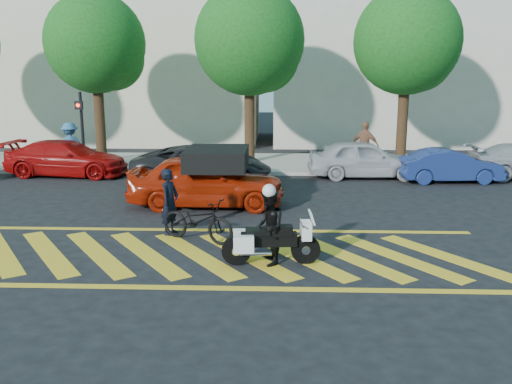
{
  "coord_description": "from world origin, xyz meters",
  "views": [
    {
      "loc": [
        1.13,
        -11.3,
        3.9
      ],
      "look_at": [
        0.66,
        1.69,
        1.05
      ],
      "focal_mm": 38.0,
      "sensor_mm": 36.0,
      "label": 1
    }
  ],
  "objects_px": {
    "officer_moto": "(269,228)",
    "parked_mid_right": "(364,159)",
    "bicycle": "(198,220)",
    "red_convertible": "(207,181)",
    "parked_left": "(67,158)",
    "officer_bike": "(170,202)",
    "police_motorcycle": "(270,241)",
    "parked_right": "(450,166)",
    "parked_mid_left": "(202,165)"
  },
  "relations": [
    {
      "from": "red_convertible",
      "to": "parked_right",
      "type": "relative_size",
      "value": 1.25
    },
    {
      "from": "police_motorcycle",
      "to": "parked_mid_right",
      "type": "bearing_deg",
      "value": 65.85
    },
    {
      "from": "officer_bike",
      "to": "officer_moto",
      "type": "bearing_deg",
      "value": -112.11
    },
    {
      "from": "officer_moto",
      "to": "red_convertible",
      "type": "height_order",
      "value": "officer_moto"
    },
    {
      "from": "officer_moto",
      "to": "parked_right",
      "type": "xyz_separation_m",
      "value": [
        6.49,
        8.99,
        -0.18
      ]
    },
    {
      "from": "officer_moto",
      "to": "red_convertible",
      "type": "distance_m",
      "value": 5.34
    },
    {
      "from": "red_convertible",
      "to": "parked_left",
      "type": "relative_size",
      "value": 0.98
    },
    {
      "from": "red_convertible",
      "to": "parked_left",
      "type": "height_order",
      "value": "red_convertible"
    },
    {
      "from": "bicycle",
      "to": "red_convertible",
      "type": "xyz_separation_m",
      "value": [
        -0.22,
        3.46,
        0.27
      ]
    },
    {
      "from": "parked_left",
      "to": "officer_bike",
      "type": "bearing_deg",
      "value": -139.71
    },
    {
      "from": "parked_left",
      "to": "parked_mid_left",
      "type": "relative_size",
      "value": 0.95
    },
    {
      "from": "red_convertible",
      "to": "officer_moto",
      "type": "bearing_deg",
      "value": -158.74
    },
    {
      "from": "bicycle",
      "to": "parked_mid_left",
      "type": "distance_m",
      "value": 6.87
    },
    {
      "from": "red_convertible",
      "to": "parked_right",
      "type": "height_order",
      "value": "red_convertible"
    },
    {
      "from": "officer_moto",
      "to": "parked_left",
      "type": "xyz_separation_m",
      "value": [
        -7.98,
        9.74,
        -0.1
      ]
    },
    {
      "from": "officer_moto",
      "to": "parked_mid_right",
      "type": "height_order",
      "value": "officer_moto"
    },
    {
      "from": "bicycle",
      "to": "police_motorcycle",
      "type": "xyz_separation_m",
      "value": [
        1.72,
        -1.52,
        -0.02
      ]
    },
    {
      "from": "officer_bike",
      "to": "parked_right",
      "type": "relative_size",
      "value": 0.44
    },
    {
      "from": "police_motorcycle",
      "to": "parked_left",
      "type": "height_order",
      "value": "parked_left"
    },
    {
      "from": "parked_mid_left",
      "to": "parked_mid_right",
      "type": "height_order",
      "value": "parked_mid_right"
    },
    {
      "from": "police_motorcycle",
      "to": "parked_mid_right",
      "type": "xyz_separation_m",
      "value": [
        3.48,
        9.75,
        0.23
      ]
    },
    {
      "from": "bicycle",
      "to": "parked_left",
      "type": "bearing_deg",
      "value": 63.75
    },
    {
      "from": "officer_bike",
      "to": "red_convertible",
      "type": "distance_m",
      "value": 2.95
    },
    {
      "from": "parked_mid_right",
      "to": "bicycle",
      "type": "bearing_deg",
      "value": 146.23
    },
    {
      "from": "police_motorcycle",
      "to": "parked_right",
      "type": "height_order",
      "value": "parked_right"
    },
    {
      "from": "red_convertible",
      "to": "parked_left",
      "type": "bearing_deg",
      "value": 51.93
    },
    {
      "from": "police_motorcycle",
      "to": "parked_right",
      "type": "distance_m",
      "value": 11.08
    },
    {
      "from": "officer_bike",
      "to": "parked_left",
      "type": "bearing_deg",
      "value": 53.85
    },
    {
      "from": "police_motorcycle",
      "to": "officer_moto",
      "type": "xyz_separation_m",
      "value": [
        -0.01,
        0.0,
        0.29
      ]
    },
    {
      "from": "officer_moto",
      "to": "parked_mid_right",
      "type": "xyz_separation_m",
      "value": [
        3.49,
        9.74,
        -0.06
      ]
    },
    {
      "from": "officer_bike",
      "to": "bicycle",
      "type": "xyz_separation_m",
      "value": [
        0.76,
        -0.56,
        -0.31
      ]
    },
    {
      "from": "officer_moto",
      "to": "parked_mid_left",
      "type": "distance_m",
      "value": 8.71
    },
    {
      "from": "bicycle",
      "to": "parked_left",
      "type": "distance_m",
      "value": 10.34
    },
    {
      "from": "bicycle",
      "to": "police_motorcycle",
      "type": "height_order",
      "value": "bicycle"
    },
    {
      "from": "red_convertible",
      "to": "officer_bike",
      "type": "bearing_deg",
      "value": 169.6
    },
    {
      "from": "officer_bike",
      "to": "police_motorcycle",
      "type": "bearing_deg",
      "value": -111.99
    },
    {
      "from": "officer_bike",
      "to": "parked_mid_left",
      "type": "bearing_deg",
      "value": 18.52
    },
    {
      "from": "bicycle",
      "to": "officer_moto",
      "type": "xyz_separation_m",
      "value": [
        1.7,
        -1.52,
        0.27
      ]
    },
    {
      "from": "parked_mid_right",
      "to": "parked_right",
      "type": "bearing_deg",
      "value": -105.61
    },
    {
      "from": "parked_mid_left",
      "to": "parked_mid_right",
      "type": "distance_m",
      "value": 6.16
    },
    {
      "from": "parked_mid_right",
      "to": "parked_right",
      "type": "xyz_separation_m",
      "value": [
        3.0,
        -0.76,
        -0.11
      ]
    },
    {
      "from": "parked_left",
      "to": "parked_mid_right",
      "type": "distance_m",
      "value": 11.47
    },
    {
      "from": "officer_moto",
      "to": "officer_bike",
      "type": "bearing_deg",
      "value": -134.71
    },
    {
      "from": "bicycle",
      "to": "officer_moto",
      "type": "relative_size",
      "value": 1.24
    },
    {
      "from": "officer_bike",
      "to": "parked_mid_left",
      "type": "height_order",
      "value": "officer_bike"
    },
    {
      "from": "parked_mid_right",
      "to": "red_convertible",
      "type": "bearing_deg",
      "value": 129.85
    },
    {
      "from": "parked_mid_left",
      "to": "red_convertible",
      "type": "bearing_deg",
      "value": -169.45
    },
    {
      "from": "police_motorcycle",
      "to": "parked_mid_left",
      "type": "distance_m",
      "value": 8.72
    },
    {
      "from": "parked_mid_left",
      "to": "parked_right",
      "type": "distance_m",
      "value": 9.02
    },
    {
      "from": "bicycle",
      "to": "parked_right",
      "type": "distance_m",
      "value": 11.09
    }
  ]
}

